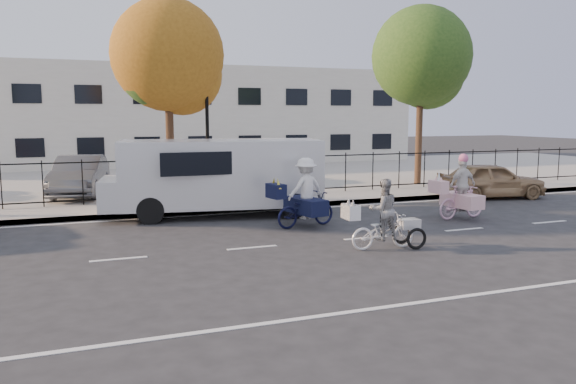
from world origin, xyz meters
name	(u,v)px	position (x,y,z in m)	size (l,w,h in m)	color
ground	(252,248)	(0.00, 0.00, 0.00)	(120.00, 120.00, 0.00)	#333334
road_markings	(252,248)	(0.00, 0.00, 0.01)	(60.00, 9.52, 0.01)	silver
curb	(205,211)	(0.00, 5.05, 0.07)	(60.00, 0.10, 0.15)	#A8A399
sidewalk	(199,206)	(0.00, 6.10, 0.07)	(60.00, 2.20, 0.15)	#A8A399
parking_lot	(161,178)	(0.00, 15.00, 0.07)	(60.00, 15.60, 0.15)	#A8A399
iron_fence	(192,178)	(0.00, 7.20, 0.90)	(58.00, 0.06, 1.50)	black
building	(137,117)	(0.00, 25.00, 3.00)	(34.00, 10.00, 6.00)	silver
lamppost	(207,114)	(0.50, 6.80, 3.11)	(0.36, 0.36, 4.33)	black
street_sign	(138,166)	(-1.85, 6.80, 1.42)	(0.85, 0.06, 1.80)	black
zebra_trike	(383,222)	(2.82, -1.14, 0.63)	(1.91, 0.74, 1.64)	white
unicorn_bike	(461,195)	(6.92, 1.36, 0.72)	(1.95, 1.37, 1.95)	#EBB3CE
bull_bike	(305,199)	(2.11, 1.89, 0.77)	(2.13, 1.48, 1.92)	black
white_van	(217,174)	(0.26, 4.47, 1.29)	(6.84, 3.13, 2.33)	silver
gold_sedan	(491,180)	(10.69, 4.50, 0.67)	(1.59, 3.96, 1.35)	tan
lot_car_c	(80,176)	(-3.66, 9.59, 0.88)	(1.55, 4.43, 1.46)	#53575C
lot_car_d	(268,168)	(4.05, 10.84, 0.80)	(1.53, 3.81, 1.30)	#ACADB4
tree_mid	(172,61)	(-0.53, 7.54, 4.93)	(3.84, 3.84, 7.05)	#442D1D
tree_east	(423,61)	(10.09, 8.26, 5.34)	(4.16, 4.16, 7.62)	#442D1D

